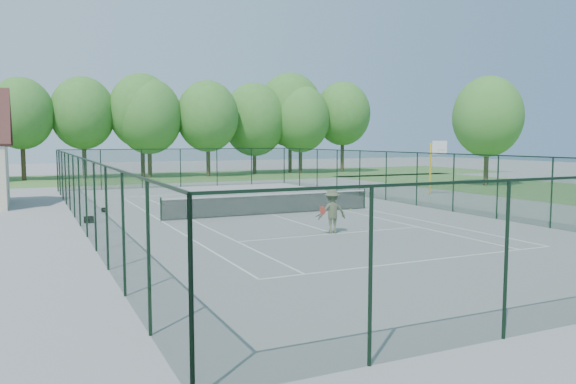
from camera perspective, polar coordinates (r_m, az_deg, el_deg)
name	(u,v)px	position (r m, az deg, el deg)	size (l,w,h in m)	color
ground	(271,214)	(28.11, -1.73, -2.29)	(140.00, 140.00, 0.00)	gray
grass_far	(150,178)	(56.79, -13.83, 1.44)	(80.00, 16.00, 0.01)	#53863D
grass_side	(545,190)	(46.01, 24.65, 0.22)	(14.00, 40.00, 0.01)	#53863D
court_lines	(271,214)	(28.11, -1.73, -2.28)	(11.05, 23.85, 0.01)	white
tennis_net	(271,203)	(28.04, -1.73, -1.13)	(11.08, 0.08, 1.10)	black
fence_enclosure	(271,183)	(27.95, -1.74, 0.88)	(18.05, 36.05, 3.02)	#16361D
tree_line_far	(149,116)	(56.71, -13.96, 7.48)	(39.40, 6.40, 9.70)	#443621
basketball_goal	(435,157)	(39.27, 14.75, 3.47)	(1.20, 1.43, 3.65)	yellow
tree_side	(488,117)	(48.36, 19.63, 7.22)	(5.58, 5.58, 8.83)	#443621
sports_bag_a	(89,220)	(26.76, -19.58, -2.66)	(0.38, 0.23, 0.31)	black
sports_bag_b	(105,210)	(30.47, -18.13, -1.74)	(0.31, 0.19, 0.24)	black
tennis_player	(332,211)	(22.47, 4.50, -1.97)	(2.01, 0.84, 1.77)	#5A5D42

